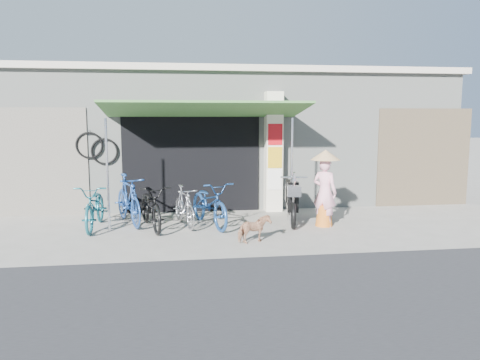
{
  "coord_description": "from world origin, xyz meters",
  "views": [
    {
      "loc": [
        -1.61,
        -9.1,
        2.39
      ],
      "look_at": [
        -0.2,
        1.0,
        1.0
      ],
      "focal_mm": 35.0,
      "sensor_mm": 36.0,
      "label": 1
    }
  ],
  "objects": [
    {
      "name": "bike_silver",
      "position": [
        -1.43,
        1.01,
        0.45
      ],
      "size": [
        0.78,
        1.54,
        0.89
      ],
      "primitive_type": "imported",
      "rotation": [
        0.0,
        0.0,
        0.25
      ],
      "color": "#ACACB1",
      "rests_on": "ground"
    },
    {
      "name": "street_dog",
      "position": [
        -0.15,
        -0.57,
        0.27
      ],
      "size": [
        0.69,
        0.49,
        0.53
      ],
      "primitive_type": "imported",
      "rotation": [
        0.0,
        0.0,
        1.93
      ],
      "color": "#A27F56",
      "rests_on": "ground"
    },
    {
      "name": "bike_black",
      "position": [
        -2.14,
        0.87,
        0.48
      ],
      "size": [
        1.08,
        1.94,
        0.96
      ],
      "primitive_type": "imported",
      "rotation": [
        0.0,
        0.0,
        0.25
      ],
      "color": "black",
      "rests_on": "ground"
    },
    {
      "name": "ground",
      "position": [
        0.0,
        0.0,
        0.0
      ],
      "size": [
        80.0,
        80.0,
        0.0
      ],
      "primitive_type": "plane",
      "color": "gray",
      "rests_on": "ground"
    },
    {
      "name": "bike_teal",
      "position": [
        -3.32,
        1.06,
        0.48
      ],
      "size": [
        0.68,
        1.86,
        0.97
      ],
      "primitive_type": "imported",
      "rotation": [
        0.0,
        0.0,
        -0.02
      ],
      "color": "#165763",
      "rests_on": "ground"
    },
    {
      "name": "neighbour_right",
      "position": [
        5.0,
        2.59,
        1.3
      ],
      "size": [
        2.6,
        0.06,
        2.6
      ],
      "primitive_type": "cube",
      "color": "brown",
      "rests_on": "ground"
    },
    {
      "name": "bike_navy",
      "position": [
        -0.88,
        0.95,
        0.5
      ],
      "size": [
        1.22,
        2.03,
        1.01
      ],
      "primitive_type": "imported",
      "rotation": [
        0.0,
        0.0,
        0.31
      ],
      "color": "navy",
      "rests_on": "ground"
    },
    {
      "name": "neighbour_left",
      "position": [
        -5.0,
        2.59,
        1.3
      ],
      "size": [
        2.6,
        0.06,
        2.6
      ],
      "primitive_type": "cube",
      "color": "#6B665B",
      "rests_on": "ground"
    },
    {
      "name": "bicycle_shop",
      "position": [
        -0.0,
        5.09,
        1.83
      ],
      "size": [
        12.3,
        5.3,
        3.66
      ],
      "color": "#979B94",
      "rests_on": "ground"
    },
    {
      "name": "shop_pillar",
      "position": [
        0.85,
        2.45,
        1.5
      ],
      "size": [
        0.42,
        0.44,
        3.0
      ],
      "color": "silver",
      "rests_on": "ground"
    },
    {
      "name": "nun",
      "position": [
        1.61,
        0.61,
        0.84
      ],
      "size": [
        0.64,
        0.64,
        1.68
      ],
      "rotation": [
        0.0,
        0.0,
        2.37
      ],
      "color": "pink",
      "rests_on": "ground"
    },
    {
      "name": "bike_blue",
      "position": [
        -2.66,
        1.4,
        0.56
      ],
      "size": [
        1.12,
        1.92,
        1.11
      ],
      "primitive_type": "imported",
      "rotation": [
        0.0,
        0.0,
        0.35
      ],
      "color": "navy",
      "rests_on": "ground"
    },
    {
      "name": "awning",
      "position": [
        -0.9,
        1.63,
        2.51
      ],
      "size": [
        4.6,
        1.88,
        2.72
      ],
      "color": "#396A30",
      "rests_on": "ground"
    },
    {
      "name": "moped",
      "position": [
        1.02,
        1.14,
        0.52
      ],
      "size": [
        0.7,
        1.98,
        1.13
      ],
      "rotation": [
        0.0,
        0.0,
        -0.2
      ],
      "color": "black",
      "rests_on": "ground"
    },
    {
      "name": "road_strip",
      "position": [
        0.0,
        -4.5,
        0.01
      ],
      "size": [
        80.0,
        6.0,
        0.01
      ],
      "primitive_type": "cube",
      "color": "#313134",
      "rests_on": "ground"
    }
  ]
}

